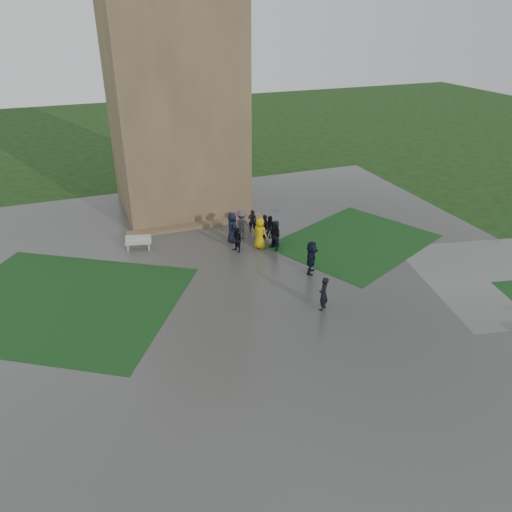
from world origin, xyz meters
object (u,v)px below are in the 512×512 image
object	(u,v)px
tower	(172,73)
pedestrian_near	(323,294)
bench	(138,242)
pedestrian_mid	(311,257)

from	to	relation	value
tower	pedestrian_near	world-z (taller)	tower
tower	bench	world-z (taller)	tower
tower	pedestrian_near	bearing A→B (deg)	-79.11
bench	pedestrian_mid	xyz separation A→B (m)	(8.22, -6.21, 0.48)
bench	pedestrian_mid	distance (m)	10.31
tower	pedestrian_mid	distance (m)	15.54
pedestrian_near	bench	bearing A→B (deg)	-94.63
tower	bench	xyz separation A→B (m)	(-4.05, -6.41, -8.53)
bench	pedestrian_near	xyz separation A→B (m)	(7.14, -9.65, 0.41)
bench	pedestrian_mid	size ratio (longest dim) A/B	0.85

